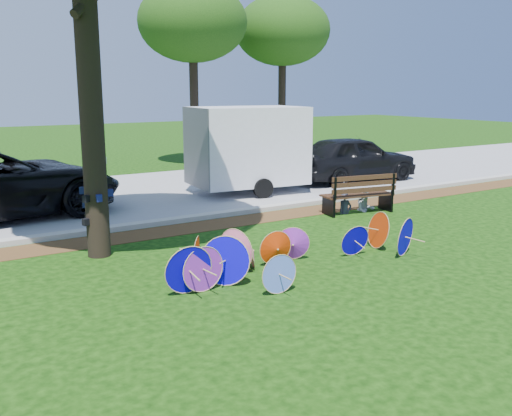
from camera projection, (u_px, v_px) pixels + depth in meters
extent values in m
plane|color=black|center=(295.00, 285.00, 9.45)|extent=(90.00, 90.00, 0.00)
cube|color=#472D16|center=(180.00, 229.00, 13.18)|extent=(90.00, 1.00, 0.01)
cube|color=#B7B5AD|center=(168.00, 221.00, 13.74)|extent=(90.00, 0.30, 0.12)
cube|color=gray|center=(112.00, 196.00, 17.19)|extent=(90.00, 8.00, 0.01)
cylinder|color=black|center=(91.00, 100.00, 10.51)|extent=(0.44, 0.44, 5.99)
cone|color=#0800D2|center=(226.00, 259.00, 9.47)|extent=(0.83, 0.76, 0.85)
cone|color=#C02E05|center=(277.00, 248.00, 10.42)|extent=(0.67, 0.20, 0.67)
cone|color=#C02E05|center=(198.00, 251.00, 10.37)|extent=(0.49, 0.58, 0.60)
cone|color=#0800D2|center=(354.00, 240.00, 11.06)|extent=(0.66, 0.29, 0.64)
cone|color=#C02E05|center=(380.00, 229.00, 11.63)|extent=(0.45, 0.81, 0.77)
cone|color=pink|center=(234.00, 250.00, 10.09)|extent=(0.38, 0.78, 0.78)
cone|color=#0800D2|center=(187.00, 269.00, 9.00)|extent=(0.82, 0.25, 0.82)
cone|color=purple|center=(202.00, 269.00, 9.11)|extent=(0.76, 0.17, 0.76)
cone|color=pink|center=(251.00, 251.00, 10.34)|extent=(0.44, 0.65, 0.60)
cone|color=purple|center=(293.00, 244.00, 10.75)|extent=(0.65, 0.49, 0.66)
cone|color=#5B77EC|center=(278.00, 273.00, 9.04)|extent=(0.65, 0.10, 0.65)
cone|color=#0800D2|center=(403.00, 236.00, 11.05)|extent=(0.78, 0.47, 0.78)
imported|color=black|center=(354.00, 158.00, 19.87)|extent=(4.76, 2.06, 1.60)
cube|color=white|center=(248.00, 145.00, 17.54)|extent=(3.56, 2.47, 2.95)
imported|color=#363849|center=(346.00, 193.00, 14.73)|extent=(0.41, 0.27, 1.10)
imported|color=silver|center=(366.00, 189.00, 15.09)|extent=(0.66, 0.58, 1.15)
cylinder|color=black|center=(194.00, 105.00, 23.50)|extent=(0.36, 0.36, 5.00)
ellipsoid|color=#113A0D|center=(192.00, 22.00, 22.82)|extent=(4.40, 4.40, 3.20)
cylinder|color=black|center=(282.00, 103.00, 26.93)|extent=(0.36, 0.36, 5.00)
ellipsoid|color=#113A0D|center=(283.00, 31.00, 26.25)|extent=(4.40, 4.40, 3.20)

